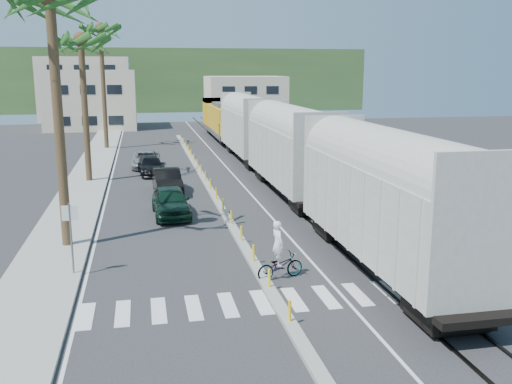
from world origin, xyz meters
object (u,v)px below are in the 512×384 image
at_px(car_lead, 171,202).
at_px(cyclist, 279,261).
at_px(street_sign, 71,229).
at_px(car_second, 167,181).

height_order(car_lead, cyclist, cyclist).
height_order(street_sign, cyclist, street_sign).
relative_size(street_sign, car_lead, 0.61).
bearing_deg(car_lead, car_second, 86.71).
bearing_deg(cyclist, street_sign, 61.74).
distance_m(car_lead, car_second, 6.19).
bearing_deg(car_second, car_lead, -93.97).
bearing_deg(cyclist, car_second, -3.43).
xyz_separation_m(car_lead, car_second, (0.10, 6.19, -0.02)).
height_order(car_second, cyclist, cyclist).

